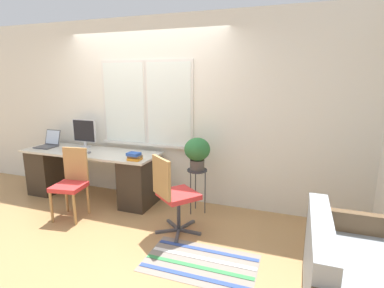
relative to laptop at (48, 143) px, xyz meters
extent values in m
plane|color=tan|center=(1.62, -0.36, -0.80)|extent=(14.00, 14.00, 0.00)
cube|color=white|center=(1.62, 0.40, 0.55)|extent=(9.00, 0.06, 2.70)
cube|color=silver|center=(1.23, 0.36, 0.65)|extent=(0.76, 0.02, 1.28)
cube|color=white|center=(1.23, 0.35, 0.65)|extent=(0.69, 0.01, 1.21)
cube|color=silver|center=(1.99, 0.36, 0.65)|extent=(0.76, 0.02, 1.28)
cube|color=white|center=(1.99, 0.35, 0.65)|extent=(0.69, 0.01, 1.21)
cube|color=silver|center=(1.61, 0.36, 0.03)|extent=(1.56, 0.11, 0.04)
cube|color=beige|center=(0.83, -0.02, -0.07)|extent=(2.15, 0.68, 0.03)
cube|color=#33281E|center=(0.00, -0.02, -0.44)|extent=(0.40, 0.60, 0.71)
cube|color=#33281E|center=(1.67, -0.02, -0.44)|extent=(0.40, 0.60, 0.71)
cube|color=#4C4C51|center=(0.00, -0.06, -0.05)|extent=(0.29, 0.25, 0.02)
cube|color=#4C4C51|center=(0.00, 0.10, 0.08)|extent=(0.29, 0.08, 0.24)
cube|color=silver|center=(0.00, 0.10, 0.08)|extent=(0.26, 0.07, 0.21)
cylinder|color=silver|center=(0.59, 0.16, -0.05)|extent=(0.17, 0.17, 0.02)
cylinder|color=silver|center=(0.59, 0.16, 0.00)|extent=(0.04, 0.04, 0.09)
cube|color=silver|center=(0.59, 0.17, 0.21)|extent=(0.41, 0.02, 0.36)
cube|color=black|center=(0.59, 0.15, 0.21)|extent=(0.39, 0.01, 0.33)
cube|color=silver|center=(0.63, -0.14, -0.05)|extent=(0.36, 0.11, 0.02)
ellipsoid|color=slate|center=(0.91, -0.14, -0.04)|extent=(0.04, 0.07, 0.04)
cube|color=orange|center=(1.73, -0.24, -0.04)|extent=(0.17, 0.15, 0.03)
cube|color=olive|center=(1.73, -0.22, -0.01)|extent=(0.19, 0.13, 0.03)
cube|color=#2851B2|center=(1.72, -0.24, 0.03)|extent=(0.17, 0.14, 0.04)
cylinder|color=#B2844C|center=(0.88, -0.91, -0.58)|extent=(0.04, 0.04, 0.44)
cylinder|color=#B2844C|center=(1.20, -0.86, -0.58)|extent=(0.04, 0.04, 0.44)
cylinder|color=#B2844C|center=(0.83, -0.58, -0.58)|extent=(0.04, 0.04, 0.44)
cylinder|color=#B2844C|center=(1.15, -0.53, -0.58)|extent=(0.04, 0.04, 0.44)
cube|color=red|center=(1.01, -0.72, -0.36)|extent=(0.43, 0.42, 0.06)
cube|color=#B2844C|center=(0.98, -0.52, -0.10)|extent=(0.35, 0.08, 0.45)
cube|color=#47474C|center=(2.39, -0.47, -0.78)|extent=(0.25, 0.21, 0.03)
cube|color=#47474C|center=(2.38, -0.64, -0.78)|extent=(0.26, 0.19, 0.03)
cube|color=#47474C|center=(2.54, -0.69, -0.78)|extent=(0.11, 0.29, 0.03)
cube|color=#47474C|center=(2.65, -0.56, -0.78)|extent=(0.29, 0.05, 0.03)
cube|color=#47474C|center=(2.55, -0.42, -0.78)|extent=(0.13, 0.29, 0.03)
cylinder|color=#333338|center=(2.50, -0.55, -0.56)|extent=(0.04, 0.04, 0.41)
cube|color=red|center=(2.50, -0.55, -0.33)|extent=(0.59, 0.59, 0.06)
cube|color=#B2844C|center=(2.37, -0.73, -0.07)|extent=(0.33, 0.27, 0.46)
cube|color=#9EA8B2|center=(4.02, -1.36, -0.20)|extent=(0.16, 1.17, 0.35)
cube|color=brown|center=(4.31, -0.73, -0.49)|extent=(0.74, 0.09, 0.62)
cylinder|color=#333338|center=(2.54, 0.02, -0.19)|extent=(0.27, 0.27, 0.02)
cylinder|color=#333338|center=(2.66, 0.02, -0.50)|extent=(0.01, 0.01, 0.60)
cylinder|color=#333338|center=(2.48, 0.12, -0.50)|extent=(0.01, 0.01, 0.60)
cylinder|color=#333338|center=(2.48, -0.08, -0.50)|extent=(0.01, 0.01, 0.60)
cylinder|color=#514C47|center=(2.54, 0.02, -0.11)|extent=(0.20, 0.20, 0.14)
ellipsoid|color=#2D7038|center=(2.54, 0.02, 0.10)|extent=(0.35, 0.35, 0.31)
cube|color=gray|center=(2.96, -1.09, -0.80)|extent=(1.14, 0.69, 0.01)
cube|color=#334C99|center=(2.96, -1.32, -0.79)|extent=(1.12, 0.06, 0.00)
cube|color=#388E4C|center=(2.96, -1.16, -0.79)|extent=(1.12, 0.06, 0.00)
cube|color=white|center=(2.96, -1.01, -0.79)|extent=(1.12, 0.06, 0.00)
cube|color=#334C99|center=(2.96, -0.86, -0.79)|extent=(1.12, 0.06, 0.00)
camera|label=1|loc=(3.80, -3.65, 1.04)|focal=28.00mm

